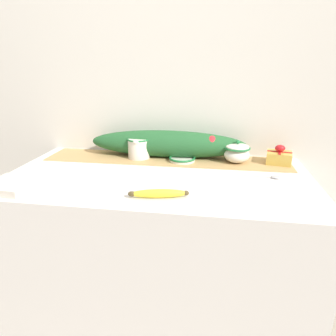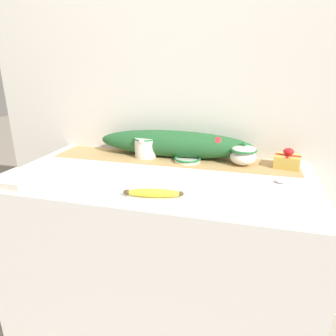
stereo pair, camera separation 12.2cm
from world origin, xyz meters
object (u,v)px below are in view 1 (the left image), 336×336
at_px(small_dish, 182,159).
at_px(gift_box, 279,157).
at_px(spoon, 273,177).
at_px(cream_pitcher, 139,147).
at_px(sugar_bowl, 237,153).
at_px(napkin_stack, 11,185).
at_px(banana, 159,193).

bearing_deg(small_dish, gift_box, 3.90).
bearing_deg(gift_box, spoon, -106.32).
xyz_separation_m(cream_pitcher, small_dish, (0.22, -0.02, -0.04)).
height_order(cream_pitcher, sugar_bowl, sugar_bowl).
distance_m(cream_pitcher, small_dish, 0.23).
height_order(spoon, napkin_stack, napkin_stack).
distance_m(banana, spoon, 0.51).
bearing_deg(small_dish, napkin_stack, -144.50).
bearing_deg(banana, cream_pitcher, 112.10).
height_order(small_dish, gift_box, gift_box).
distance_m(cream_pitcher, napkin_stack, 0.60).
relative_size(cream_pitcher, banana, 0.61).
bearing_deg(gift_box, napkin_stack, -156.42).
height_order(small_dish, napkin_stack, napkin_stack).
bearing_deg(small_dish, sugar_bowl, 4.41).
xyz_separation_m(spoon, napkin_stack, (-1.01, -0.27, 0.01)).
bearing_deg(gift_box, sugar_bowl, -176.78).
xyz_separation_m(napkin_stack, gift_box, (1.07, 0.47, 0.02)).
distance_m(banana, napkin_stack, 0.57).
relative_size(sugar_bowl, napkin_stack, 0.74).
bearing_deg(sugar_bowl, cream_pitcher, 179.88).
bearing_deg(spoon, banana, -142.75).
relative_size(spoon, napkin_stack, 1.09).
xyz_separation_m(spoon, gift_box, (0.06, 0.20, 0.03)).
distance_m(sugar_bowl, spoon, 0.24).
xyz_separation_m(banana, napkin_stack, (-0.57, -0.00, -0.00)).
xyz_separation_m(small_dish, spoon, (0.40, -0.17, -0.01)).
relative_size(cream_pitcher, sugar_bowl, 1.07).
distance_m(sugar_bowl, gift_box, 0.20).
bearing_deg(gift_box, cream_pitcher, -179.15).
bearing_deg(cream_pitcher, sugar_bowl, -0.12).
bearing_deg(sugar_bowl, small_dish, -175.59).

